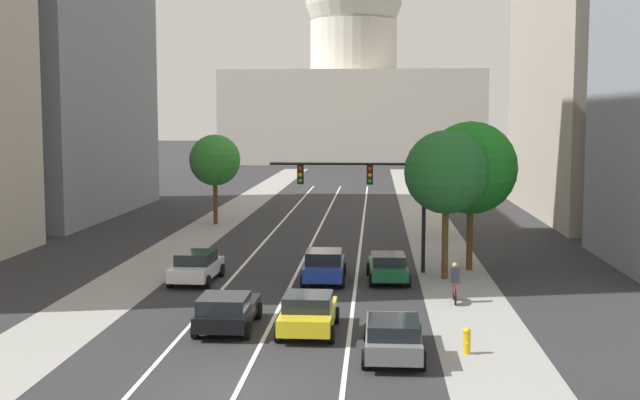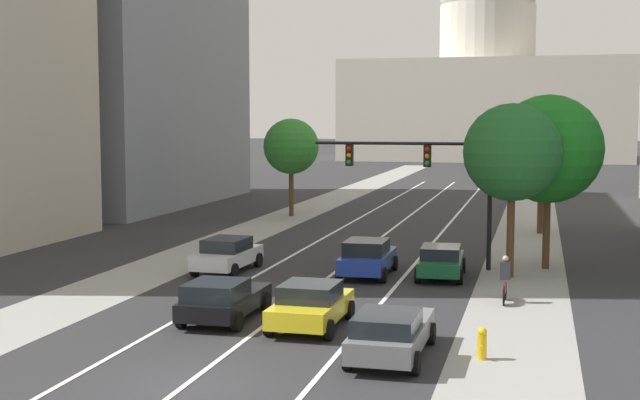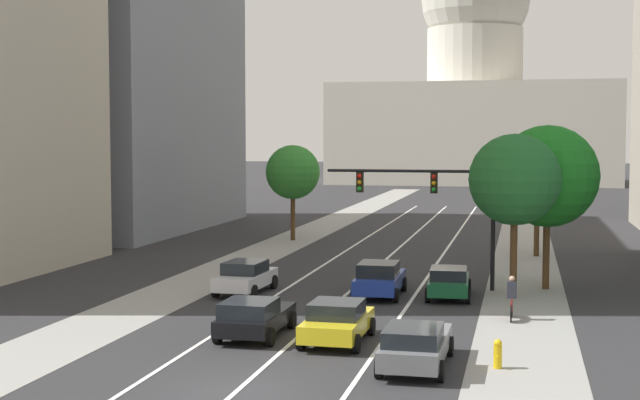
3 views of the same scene
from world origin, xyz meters
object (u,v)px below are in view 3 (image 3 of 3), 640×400
Objects in this scene: capitol_building at (474,100)px; street_tree_near_right at (537,189)px; car_yellow at (337,321)px; street_tree_far_right at (547,176)px; car_white at (245,276)px; cyclist at (512,298)px; car_green at (449,282)px; street_tree_mid_right at (515,180)px; traffic_signal_mast at (438,196)px; fire_hydrant at (498,354)px; car_blue at (379,279)px; street_tree_mid_left at (293,172)px; car_black at (254,317)px.

street_tree_near_right is at bearing -84.57° from capitol_building.
car_yellow is 0.54× the size of street_tree_far_right.
car_white is 2.52× the size of cyclist.
car_white is at bearing -129.06° from street_tree_near_right.
car_green is 5.34m from street_tree_mid_right.
traffic_signal_mast is (2.32, 12.02, 3.60)m from car_yellow.
car_yellow is at bearing 156.61° from fire_hydrant.
capitol_building is 47.46× the size of fire_hydrant.
street_tree_far_right is (7.28, 3.65, 4.47)m from car_blue.
street_tree_mid_left is (-3.19, 21.16, 3.92)m from car_white.
street_tree_near_right is (7.02, 25.05, 3.26)m from car_yellow.
car_green is at bearing -58.84° from street_tree_mid_left.
street_tree_mid_right is (15.10, -19.52, 0.52)m from street_tree_mid_left.
cyclist is at bearing -90.01° from street_tree_mid_right.
street_tree_far_right reaches higher than street_tree_near_right.
capitol_building is at bearing -0.34° from car_green.
cyclist is 0.24× the size of street_tree_mid_right.
cyclist is (5.82, -4.04, 0.05)m from car_blue.
street_tree_mid_left is at bearing 23.40° from car_blue.
traffic_signal_mast is 5.15m from street_tree_far_right.
fire_hydrant is (5.51, -2.38, -0.29)m from car_yellow.
street_tree_far_right is (10.32, 12.82, 4.54)m from car_black.
street_tree_near_right is (1.51, 27.43, 3.55)m from fire_hydrant.
cyclist is 0.31× the size of street_tree_near_right.
fire_hydrant is 13.77m from street_tree_mid_right.
car_black is (-3.04, 0.20, -0.02)m from car_yellow.
car_white is at bearing -172.17° from street_tree_mid_right.
car_yellow is at bearing 179.25° from car_blue.
cyclist is at bearing -62.39° from traffic_signal_mast.
car_blue is 1.02× the size of car_white.
fire_hydrant is 0.14× the size of street_tree_mid_left.
street_tree_mid_left is (-14.78, 32.44, 4.22)m from fire_hydrant.
car_yellow is 0.53× the size of traffic_signal_mast.
car_black is at bearing 163.20° from fire_hydrant.
street_tree_mid_left is at bearing 17.88° from car_yellow.
car_black is 2.55× the size of cyclist.
street_tree_near_right reaches higher than car_green.
car_green is 4.68× the size of fire_hydrant.
cyclist reaches higher than fire_hydrant.
capitol_building is 85.52m from street_tree_mid_left.
traffic_signal_mast is at bearing -67.45° from car_white.
car_blue reaches higher than car_yellow.
street_tree_mid_right reaches higher than street_tree_mid_left.
capitol_building reaches higher than car_green.
car_blue is 0.56× the size of traffic_signal_mast.
capitol_building is 9.97× the size of car_white.
capitol_building reaches higher than car_black.
cyclist is at bearing -58.61° from street_tree_mid_left.
traffic_signal_mast is at bearing -168.66° from street_tree_far_right.
fire_hydrant is at bearing -106.96° from car_black.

